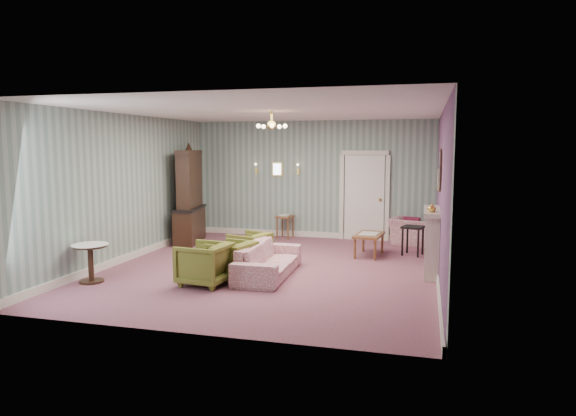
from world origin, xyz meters
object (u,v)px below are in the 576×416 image
(olive_chair_b, at_px, (231,258))
(coffee_table, at_px, (369,245))
(pedestal_table, at_px, (91,263))
(fireplace, at_px, (432,241))
(wingback_chair, at_px, (414,227))
(dresser, at_px, (189,194))
(side_table_black, at_px, (413,241))
(olive_chair_a, at_px, (205,262))
(olive_chair_c, at_px, (250,246))
(sofa_chintz, at_px, (268,254))

(olive_chair_b, relative_size, coffee_table, 0.77)
(coffee_table, relative_size, pedestal_table, 1.41)
(fireplace, height_order, coffee_table, fireplace)
(wingback_chair, bearing_deg, dresser, 30.79)
(dresser, distance_m, pedestal_table, 3.86)
(side_table_black, bearing_deg, pedestal_table, -145.00)
(olive_chair_a, bearing_deg, wingback_chair, 150.57)
(coffee_table, bearing_deg, side_table_black, 18.04)
(olive_chair_c, xyz_separation_m, fireplace, (3.39, 0.13, 0.24))
(olive_chair_c, xyz_separation_m, sofa_chintz, (0.62, -0.81, 0.05))
(fireplace, xyz_separation_m, side_table_black, (-0.36, 1.48, -0.27))
(wingback_chair, relative_size, pedestal_table, 1.48)
(olive_chair_a, relative_size, olive_chair_b, 1.09)
(olive_chair_c, distance_m, fireplace, 3.40)
(dresser, bearing_deg, side_table_black, -12.32)
(sofa_chintz, bearing_deg, wingback_chair, -35.45)
(olive_chair_b, bearing_deg, side_table_black, 145.76)
(olive_chair_b, height_order, side_table_black, olive_chair_b)
(wingback_chair, height_order, dresser, dresser)
(olive_chair_a, bearing_deg, olive_chair_c, 179.38)
(coffee_table, distance_m, pedestal_table, 5.41)
(olive_chair_a, xyz_separation_m, olive_chair_c, (0.21, 1.65, -0.04))
(coffee_table, bearing_deg, olive_chair_a, -128.54)
(olive_chair_b, distance_m, coffee_table, 3.22)
(fireplace, bearing_deg, pedestal_table, -158.93)
(side_table_black, bearing_deg, fireplace, -76.35)
(sofa_chintz, bearing_deg, pedestal_table, 111.83)
(wingback_chair, height_order, side_table_black, wingback_chair)
(wingback_chair, bearing_deg, side_table_black, 109.04)
(fireplace, bearing_deg, wingback_chair, 97.48)
(dresser, xyz_separation_m, pedestal_table, (0.00, -3.77, -0.83))
(olive_chair_a, height_order, sofa_chintz, sofa_chintz)
(fireplace, relative_size, pedestal_table, 2.14)
(olive_chair_c, relative_size, wingback_chair, 0.71)
(olive_chair_a, relative_size, fireplace, 0.55)
(olive_chair_a, xyz_separation_m, wingback_chair, (3.25, 4.45, 0.04))
(sofa_chintz, distance_m, wingback_chair, 4.35)
(olive_chair_c, bearing_deg, pedestal_table, -29.92)
(dresser, height_order, fireplace, dresser)
(sofa_chintz, bearing_deg, coffee_table, -37.39)
(olive_chair_a, distance_m, fireplace, 4.02)
(fireplace, bearing_deg, side_table_black, 103.65)
(olive_chair_c, xyz_separation_m, wingback_chair, (3.04, 2.81, 0.08))
(olive_chair_b, height_order, sofa_chintz, sofa_chintz)
(pedestal_table, bearing_deg, wingback_chair, 42.95)
(olive_chair_c, height_order, wingback_chair, wingback_chair)
(sofa_chintz, relative_size, wingback_chair, 2.05)
(olive_chair_b, distance_m, wingback_chair, 4.93)
(pedestal_table, bearing_deg, olive_chair_a, 10.33)
(olive_chair_c, height_order, pedestal_table, olive_chair_c)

